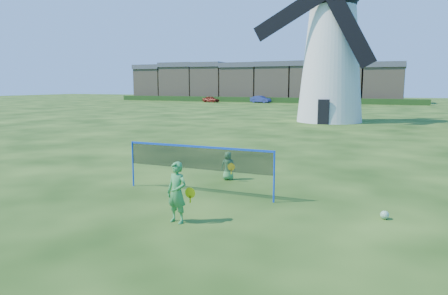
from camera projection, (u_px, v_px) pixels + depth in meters
name	position (u px, v px, depth m)	size (l,w,h in m)	color
ground	(212.00, 197.00, 12.86)	(220.00, 220.00, 0.00)	black
windmill	(331.00, 53.00, 38.00)	(13.50, 5.95, 18.24)	white
badminton_net	(198.00, 159.00, 13.12)	(5.05, 0.05, 1.55)	blue
player_girl	(177.00, 193.00, 10.40)	(0.73, 0.46, 1.55)	#3B954A
player_boy	(228.00, 166.00, 15.16)	(0.66, 0.51, 1.04)	#4D9F50
play_ball	(385.00, 215.00, 10.76)	(0.22, 0.22, 0.22)	green
terraced_houses	(256.00, 82.00, 86.94)	(57.03, 8.40, 8.21)	gray
hedge	(255.00, 100.00, 81.28)	(62.00, 0.80, 1.00)	#193814
car_left	(211.00, 99.00, 81.13)	(1.38, 3.44, 1.17)	maroon
car_right	(261.00, 99.00, 79.08)	(1.39, 4.00, 1.32)	navy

